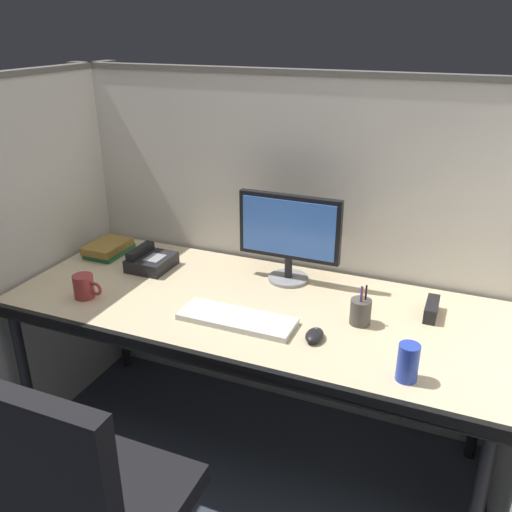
# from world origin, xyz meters

# --- Properties ---
(ground_plane) EXTENTS (8.00, 8.00, 0.00)m
(ground_plane) POSITION_xyz_m (0.00, 0.00, 0.00)
(ground_plane) COLOR #383F4C
(cubicle_partition_rear) EXTENTS (2.21, 0.06, 1.57)m
(cubicle_partition_rear) POSITION_xyz_m (0.00, 0.74, 0.79)
(cubicle_partition_rear) COLOR beige
(cubicle_partition_rear) RESTS_ON ground
(cubicle_partition_left) EXTENTS (0.06, 1.41, 1.57)m
(cubicle_partition_left) POSITION_xyz_m (-0.99, 0.20, 0.79)
(cubicle_partition_left) COLOR beige
(cubicle_partition_left) RESTS_ON ground
(desk) EXTENTS (1.90, 0.80, 0.74)m
(desk) POSITION_xyz_m (0.00, 0.29, 0.69)
(desk) COLOR beige
(desk) RESTS_ON ground
(monitor_center) EXTENTS (0.43, 0.17, 0.37)m
(monitor_center) POSITION_xyz_m (0.06, 0.55, 0.96)
(monitor_center) COLOR gray
(monitor_center) RESTS_ON desk
(keyboard_main) EXTENTS (0.43, 0.15, 0.02)m
(keyboard_main) POSITION_xyz_m (0.01, 0.15, 0.75)
(keyboard_main) COLOR silver
(keyboard_main) RESTS_ON desk
(computer_mouse) EXTENTS (0.06, 0.10, 0.04)m
(computer_mouse) POSITION_xyz_m (0.30, 0.14, 0.76)
(computer_mouse) COLOR black
(computer_mouse) RESTS_ON desk
(book_stack) EXTENTS (0.15, 0.22, 0.06)m
(book_stack) POSITION_xyz_m (-0.81, 0.49, 0.77)
(book_stack) COLOR #26723F
(book_stack) RESTS_ON desk
(soda_can) EXTENTS (0.07, 0.07, 0.12)m
(soda_can) POSITION_xyz_m (0.63, 0.03, 0.80)
(soda_can) COLOR #263FB2
(soda_can) RESTS_ON desk
(desk_phone) EXTENTS (0.17, 0.19, 0.09)m
(desk_phone) POSITION_xyz_m (-0.54, 0.43, 0.77)
(desk_phone) COLOR black
(desk_phone) RESTS_ON desk
(pen_cup) EXTENTS (0.08, 0.08, 0.16)m
(pen_cup) POSITION_xyz_m (0.42, 0.31, 0.79)
(pen_cup) COLOR #4C4742
(pen_cup) RESTS_ON desk
(coffee_mug) EXTENTS (0.13, 0.08, 0.09)m
(coffee_mug) POSITION_xyz_m (-0.63, 0.09, 0.79)
(coffee_mug) COLOR #993333
(coffee_mug) RESTS_ON desk
(red_stapler) EXTENTS (0.04, 0.15, 0.06)m
(red_stapler) POSITION_xyz_m (0.66, 0.47, 0.77)
(red_stapler) COLOR black
(red_stapler) RESTS_ON desk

